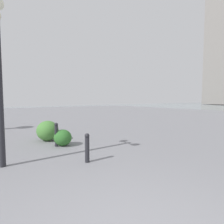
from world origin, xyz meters
name	(u,v)px	position (x,y,z in m)	size (l,w,h in m)	color
bollard_near	(87,147)	(3.05, -0.97, 0.41)	(0.13, 0.13, 0.78)	#232328
bollard_mid	(56,134)	(5.12, -0.84, 0.44)	(0.13, 0.13, 0.85)	#232328
shrub_low	(63,138)	(5.10, -1.06, 0.29)	(0.69, 0.62, 0.59)	#2D6628
shrub_round	(48,131)	(6.23, -0.85, 0.40)	(0.95, 0.86, 0.81)	#477F38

